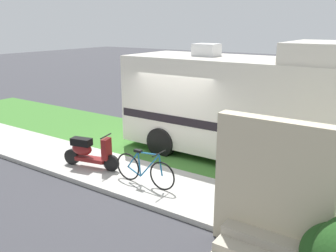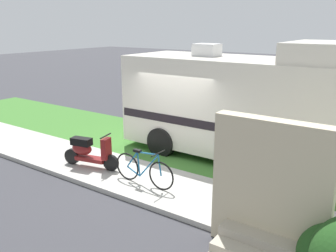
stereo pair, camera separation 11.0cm
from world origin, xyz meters
name	(u,v)px [view 1 (the left image)]	position (x,y,z in m)	size (l,w,h in m)	color
ground_plane	(162,166)	(0.00, 0.00, 0.00)	(80.00, 80.00, 0.00)	#38383D
sidewalk	(136,178)	(0.00, -1.20, 0.06)	(24.00, 2.00, 0.12)	#ADAAA3
grass_strip	(190,150)	(0.00, 1.50, 0.04)	(24.00, 3.40, 0.08)	#3D752D
motorhome_rv	(238,104)	(1.44, 1.77, 1.65)	(6.55, 2.63, 3.45)	silver
scooter	(89,151)	(-1.42, -1.43, 0.58)	(1.66, 0.62, 0.97)	black
bicycle	(145,170)	(0.50, -1.46, 0.51)	(1.72, 0.52, 0.90)	black
pickup_truck_near	(260,101)	(0.66, 5.77, 0.94)	(5.56, 2.43, 1.76)	#1E478C
porch_steps	(269,203)	(3.79, -2.29, 0.97)	(2.00, 1.26, 2.40)	#B2A893
bottle_green	(267,209)	(3.42, -1.16, 0.24)	(0.08, 0.08, 0.27)	navy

